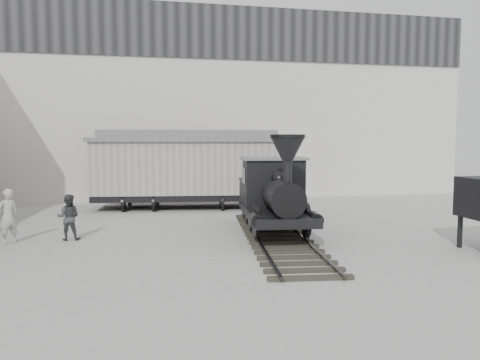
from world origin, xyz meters
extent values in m
plane|color=#9E9E9B|center=(0.00, 0.00, 0.00)|extent=(90.00, 90.00, 0.00)
cube|color=silver|center=(0.00, 15.00, 5.50)|extent=(34.00, 2.40, 11.00)
cube|color=#232326|center=(0.00, 13.75, 9.50)|extent=(34.00, 0.12, 3.00)
cube|color=black|center=(1.94, 2.55, 0.09)|extent=(3.27, 10.15, 0.17)
cube|color=#2D2D30|center=(1.16, 2.64, 0.14)|extent=(1.20, 9.92, 0.07)
cube|color=#2D2D30|center=(2.71, 2.46, 0.14)|extent=(1.20, 9.92, 0.07)
cylinder|color=black|center=(1.03, 2.11, 0.77)|extent=(0.26, 1.20, 1.19)
cylinder|color=black|center=(2.71, 1.92, 0.77)|extent=(0.26, 1.20, 1.19)
cylinder|color=black|center=(1.19, 3.51, 0.77)|extent=(0.26, 1.20, 1.19)
cylinder|color=black|center=(2.87, 3.32, 0.77)|extent=(0.26, 1.20, 1.19)
cube|color=black|center=(1.95, 2.71, 0.90)|extent=(2.59, 4.12, 0.30)
cylinder|color=black|center=(1.87, 1.96, 1.59)|extent=(1.36, 2.60, 1.08)
cylinder|color=black|center=(1.76, 0.99, 2.44)|extent=(0.31, 0.31, 0.65)
cone|color=black|center=(1.76, 0.99, 3.14)|extent=(1.15, 1.15, 0.76)
sphere|color=black|center=(1.92, 2.39, 2.11)|extent=(0.56, 0.56, 0.56)
cube|color=black|center=(2.06, 3.68, 1.89)|extent=(2.26, 1.69, 1.68)
cube|color=slate|center=(2.06, 3.68, 2.77)|extent=(2.50, 1.93, 0.09)
cube|color=black|center=(2.28, 5.62, 1.29)|extent=(2.18, 2.37, 0.98)
cylinder|color=black|center=(-2.74, 10.98, 0.41)|extent=(2.15, 1.07, 0.83)
cylinder|color=black|center=(1.97, 10.41, 0.41)|extent=(2.15, 1.07, 0.83)
cube|color=black|center=(-0.39, 10.69, 0.62)|extent=(9.52, 3.67, 0.31)
cube|color=gray|center=(-0.39, 10.69, 2.06)|extent=(9.54, 3.77, 2.58)
cube|color=slate|center=(-0.39, 10.69, 3.46)|extent=(9.88, 4.12, 0.21)
cube|color=slate|center=(-0.39, 10.69, 3.74)|extent=(8.96, 2.29, 0.37)
imported|color=#B9B8B1|center=(-7.04, 3.75, 0.92)|extent=(0.80, 0.77, 1.84)
imported|color=#3B3B3F|center=(-5.16, 3.96, 0.80)|extent=(0.82, 0.67, 1.59)
cube|color=black|center=(7.32, 0.24, 0.53)|extent=(0.12, 0.12, 1.05)
camera|label=1|loc=(-2.58, -12.83, 3.47)|focal=35.00mm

